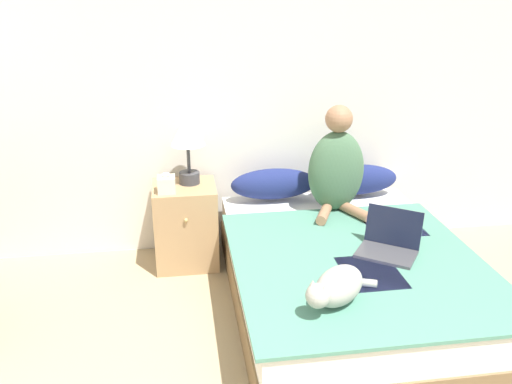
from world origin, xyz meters
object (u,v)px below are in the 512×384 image
at_px(cat_tabby, 336,287).
at_px(laptop_open, 389,244).
at_px(pillow_near, 274,184).
at_px(bed, 347,278).
at_px(nightstand, 186,225).
at_px(person_sitting, 336,167).
at_px(pillow_far, 356,180).
at_px(tissue_box, 166,184).
at_px(table_lamp, 187,135).

height_order(cat_tabby, laptop_open, laptop_open).
xyz_separation_m(pillow_near, cat_tabby, (0.05, -1.44, -0.02)).
distance_m(bed, nightstand, 1.24).
bearing_deg(person_sitting, pillow_near, 144.71).
bearing_deg(nightstand, bed, -38.22).
bearing_deg(pillow_near, pillow_far, 0.00).
bearing_deg(laptop_open, nightstand, 179.36).
distance_m(nightstand, tissue_box, 0.39).
bearing_deg(cat_tabby, tissue_box, -96.91).
bearing_deg(tissue_box, bed, -31.34).
relative_size(person_sitting, tissue_box, 5.33).
distance_m(person_sitting, cat_tabby, 1.24).
bearing_deg(tissue_box, pillow_near, 12.94).
bearing_deg(cat_tabby, person_sitting, -146.03).
height_order(pillow_far, laptop_open, laptop_open).
xyz_separation_m(person_sitting, table_lamp, (-1.00, 0.25, 0.20)).
height_order(pillow_near, pillow_far, same).
height_order(person_sitting, tissue_box, person_sitting).
relative_size(bed, laptop_open, 4.48).
relative_size(nightstand, table_lamp, 1.20).
bearing_deg(nightstand, tissue_box, -139.14).
distance_m(bed, tissue_box, 1.35).
relative_size(pillow_near, laptop_open, 1.47).
xyz_separation_m(cat_tabby, tissue_box, (-0.83, 1.27, 0.12)).
height_order(bed, nightstand, nightstand).
distance_m(laptop_open, nightstand, 1.48).
distance_m(pillow_near, nightstand, 0.71).
height_order(pillow_far, nightstand, pillow_far).
bearing_deg(bed, table_lamp, 138.78).
bearing_deg(pillow_far, cat_tabby, -111.78).
bearing_deg(nightstand, laptop_open, -36.49).
relative_size(pillow_near, person_sitting, 0.85).
bearing_deg(pillow_near, laptop_open, -61.16).
bearing_deg(bed, laptop_open, -27.29).
distance_m(pillow_far, nightstand, 1.31).
bearing_deg(laptop_open, tissue_box, -174.86).
bearing_deg(pillow_far, pillow_near, 180.00).
distance_m(pillow_near, laptop_open, 1.08).
relative_size(bed, table_lamp, 3.87).
distance_m(pillow_near, cat_tabby, 1.44).
bearing_deg(pillow_near, person_sitting, -35.29).
xyz_separation_m(pillow_far, table_lamp, (-1.24, -0.03, 0.40)).
relative_size(cat_tabby, table_lamp, 0.89).
xyz_separation_m(nightstand, table_lamp, (0.04, 0.05, 0.65)).
bearing_deg(pillow_near, bed, -69.47).
height_order(nightstand, table_lamp, table_lamp).
xyz_separation_m(bed, pillow_far, (0.31, 0.84, 0.34)).
relative_size(pillow_far, tissue_box, 4.55).
bearing_deg(tissue_box, table_lamp, 43.33).
relative_size(pillow_far, nightstand, 1.05).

